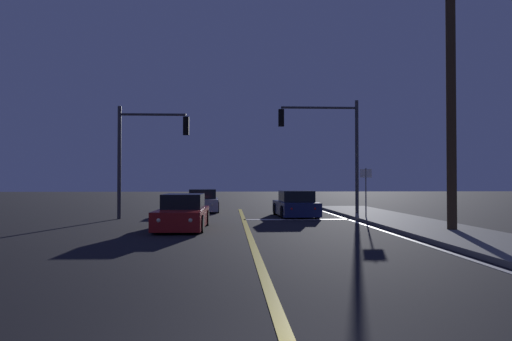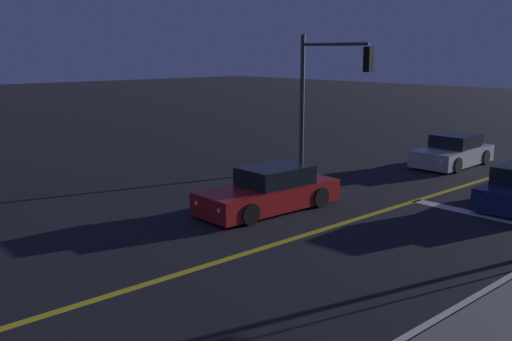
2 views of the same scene
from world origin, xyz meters
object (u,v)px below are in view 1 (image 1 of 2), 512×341
at_px(car_lead_oncoming_red, 183,214).
at_px(street_sign_corner, 366,185).
at_px(utility_pole_right, 451,86).
at_px(car_following_oncoming_silver, 203,202).
at_px(traffic_signal_far_left, 145,144).
at_px(car_distant_tail_navy, 296,205).
at_px(traffic_signal_near_right, 329,138).

relative_size(car_lead_oncoming_red, street_sign_corner, 1.94).
distance_m(car_lead_oncoming_red, utility_pole_right, 10.91).
bearing_deg(car_following_oncoming_silver, traffic_signal_far_left, 63.54).
relative_size(traffic_signal_far_left, street_sign_corner, 2.24).
xyz_separation_m(car_distant_tail_navy, utility_pole_right, (4.39, -8.55, 4.63)).
height_order(car_following_oncoming_silver, street_sign_corner, street_sign_corner).
height_order(car_following_oncoming_silver, traffic_signal_far_left, traffic_signal_far_left).
distance_m(car_following_oncoming_silver, street_sign_corner, 10.66).
height_order(car_lead_oncoming_red, traffic_signal_far_left, traffic_signal_far_left).
height_order(traffic_signal_near_right, traffic_signal_far_left, traffic_signal_near_right).
xyz_separation_m(traffic_signal_far_left, street_sign_corner, (10.54, -1.40, -2.00)).
distance_m(car_following_oncoming_silver, traffic_signal_near_right, 8.74).
distance_m(car_distant_tail_navy, car_following_oncoming_silver, 6.70).
height_order(car_distant_tail_navy, traffic_signal_near_right, traffic_signal_near_right).
relative_size(car_following_oncoming_silver, street_sign_corner, 1.74).
bearing_deg(car_following_oncoming_silver, car_lead_oncoming_red, 86.93).
height_order(car_distant_tail_navy, street_sign_corner, street_sign_corner).
bearing_deg(traffic_signal_near_right, car_distant_tail_navy, 8.74).
bearing_deg(utility_pole_right, car_lead_oncoming_red, 166.87).
bearing_deg(traffic_signal_far_left, car_distant_tail_navy, 8.44).
distance_m(car_distant_tail_navy, traffic_signal_near_right, 3.96).
bearing_deg(utility_pole_right, traffic_signal_far_left, 148.12).
xyz_separation_m(traffic_signal_near_right, traffic_signal_far_left, (-9.37, -1.40, -0.43)).
relative_size(car_lead_oncoming_red, traffic_signal_far_left, 0.87).
xyz_separation_m(car_distant_tail_navy, street_sign_corner, (2.99, -2.52, 1.07)).
bearing_deg(car_lead_oncoming_red, traffic_signal_far_left, -64.56).
distance_m(car_lead_oncoming_red, street_sign_corner, 9.11).
bearing_deg(car_lead_oncoming_red, street_sign_corner, -153.97).
xyz_separation_m(car_distant_tail_navy, traffic_signal_far_left, (-7.55, -1.12, 3.07)).
xyz_separation_m(car_distant_tail_navy, car_lead_oncoming_red, (-5.23, -6.30, 0.00)).
distance_m(car_distant_tail_navy, traffic_signal_far_left, 8.22).
bearing_deg(utility_pole_right, car_distant_tail_navy, 117.20).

